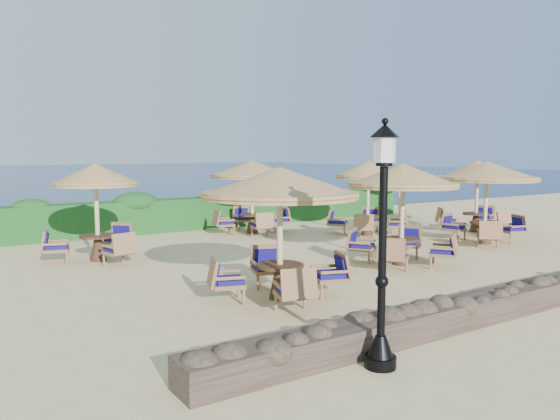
% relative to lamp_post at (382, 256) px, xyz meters
% --- Properties ---
extents(ground, '(120.00, 120.00, 0.00)m').
position_rel_lamp_post_xyz_m(ground, '(4.80, 6.80, -1.55)').
color(ground, beige).
rests_on(ground, ground).
extents(sea, '(160.00, 160.00, 0.00)m').
position_rel_lamp_post_xyz_m(sea, '(4.80, 76.80, -1.55)').
color(sea, '#0B1F4C').
rests_on(sea, ground).
extents(hedge, '(18.00, 0.90, 1.20)m').
position_rel_lamp_post_xyz_m(hedge, '(4.80, 14.00, -0.95)').
color(hedge, '#15431A').
rests_on(hedge, ground).
extents(stone_wall, '(15.00, 0.65, 0.44)m').
position_rel_lamp_post_xyz_m(stone_wall, '(4.80, 0.60, -1.33)').
color(stone_wall, '#4E3E31').
rests_on(stone_wall, ground).
extents(lamp_post, '(0.44, 0.44, 3.31)m').
position_rel_lamp_post_xyz_m(lamp_post, '(0.00, 0.00, 0.00)').
color(lamp_post, black).
rests_on(lamp_post, ground).
extents(extra_parasol, '(2.30, 2.30, 2.41)m').
position_rel_lamp_post_xyz_m(extra_parasol, '(12.60, 12.00, 0.62)').
color(extra_parasol, beige).
rests_on(extra_parasol, ground).
extents(cafe_set_0, '(3.17, 3.17, 2.65)m').
position_rel_lamp_post_xyz_m(cafe_set_0, '(0.78, 3.71, 0.36)').
color(cafe_set_0, beige).
rests_on(cafe_set_0, ground).
extents(cafe_set_1, '(2.87, 2.87, 2.65)m').
position_rel_lamp_post_xyz_m(cafe_set_1, '(5.29, 4.77, 0.29)').
color(cafe_set_1, beige).
rests_on(cafe_set_1, ground).
extents(cafe_set_2, '(3.20, 3.20, 2.65)m').
position_rel_lamp_post_xyz_m(cafe_set_2, '(10.02, 5.69, 0.44)').
color(cafe_set_2, beige).
rests_on(cafe_set_2, ground).
extents(cafe_set_3, '(2.69, 2.67, 2.65)m').
position_rel_lamp_post_xyz_m(cafe_set_3, '(-1.22, 9.69, 0.21)').
color(cafe_set_3, beige).
rests_on(cafe_set_3, ground).
extents(cafe_set_4, '(3.03, 3.03, 2.65)m').
position_rel_lamp_post_xyz_m(cafe_set_4, '(4.88, 11.80, 0.33)').
color(cafe_set_4, beige).
rests_on(cafe_set_4, ground).
extents(cafe_set_5, '(2.54, 2.54, 2.65)m').
position_rel_lamp_post_xyz_m(cafe_set_5, '(8.10, 9.15, 0.12)').
color(cafe_set_5, beige).
rests_on(cafe_set_5, ground).
extents(cafe_set_6, '(2.74, 2.62, 2.65)m').
position_rel_lamp_post_xyz_m(cafe_set_6, '(12.00, 7.53, 0.24)').
color(cafe_set_6, beige).
rests_on(cafe_set_6, ground).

